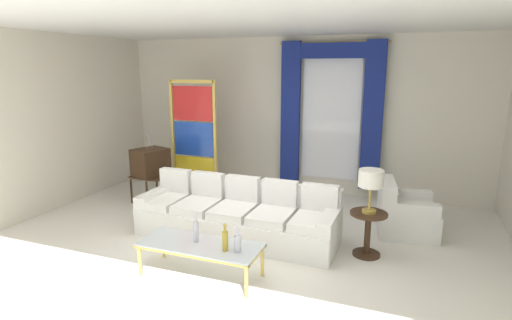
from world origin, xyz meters
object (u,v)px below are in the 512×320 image
bottle_crystal_tall (238,242)px  armchair_white (403,215)px  stained_glass_divider (194,141)px  peacock_figurine (207,192)px  coffee_table (200,246)px  bottle_blue_decanter (225,240)px  couch_white_long (238,216)px  bottle_amber_squat (196,231)px  table_lamp_brass (371,180)px  vintage_tv (151,163)px  round_side_table (368,230)px

bottle_crystal_tall → armchair_white: (1.71, 2.25, -0.24)m
bottle_crystal_tall → stained_glass_divider: 3.54m
bottle_crystal_tall → peacock_figurine: 2.92m
coffee_table → armchair_white: 3.12m
bottle_blue_decanter → bottle_crystal_tall: (0.14, 0.03, -0.02)m
couch_white_long → bottle_amber_squat: bearing=-90.7°
couch_white_long → table_lamp_brass: bearing=-0.0°
bottle_amber_squat → vintage_tv: bearing=135.0°
round_side_table → vintage_tv: bearing=167.8°
vintage_tv → peacock_figurine: 1.15m
armchair_white → round_side_table: 1.05m
couch_white_long → bottle_blue_decanter: (0.40, -1.32, 0.24)m
coffee_table → peacock_figurine: (-1.14, 2.37, -0.16)m
bottle_amber_squat → couch_white_long: bearing=89.3°
bottle_crystal_tall → bottle_amber_squat: bottle_amber_squat is taller
bottle_blue_decanter → coffee_table: bearing=169.1°
bottle_blue_decanter → armchair_white: size_ratio=0.35×
bottle_crystal_tall → table_lamp_brass: size_ratio=0.52×
bottle_crystal_tall → bottle_amber_squat: (-0.56, 0.07, 0.02)m
bottle_crystal_tall → peacock_figurine: bearing=124.1°
peacock_figurine → armchair_white: bearing=-2.7°
bottle_blue_decanter → table_lamp_brass: 2.01m
armchair_white → table_lamp_brass: table_lamp_brass is taller
armchair_white → stained_glass_divider: 3.93m
armchair_white → stained_glass_divider: bearing=171.7°
vintage_tv → peacock_figurine: (1.00, 0.27, -0.51)m
coffee_table → couch_white_long: bearing=92.3°
coffee_table → round_side_table: bearing=35.0°
vintage_tv → round_side_table: size_ratio=2.26×
stained_glass_divider → peacock_figurine: size_ratio=3.67×
bottle_blue_decanter → armchair_white: bearing=50.9°
vintage_tv → table_lamp_brass: 4.02m
bottle_amber_squat → bottle_blue_decanter: bearing=-13.1°
couch_white_long → round_side_table: size_ratio=4.93×
bottle_amber_squat → stained_glass_divider: 3.18m
bottle_blue_decanter → bottle_amber_squat: bottle_amber_squat is taller
couch_white_long → peacock_figurine: 1.56m
bottle_blue_decanter → round_side_table: 1.96m
bottle_crystal_tall → peacock_figurine: (-1.63, 2.41, -0.31)m
coffee_table → armchair_white: armchair_white is taller
armchair_white → peacock_figurine: size_ratio=1.54×
couch_white_long → stained_glass_divider: stained_glass_divider is taller
armchair_white → bottle_amber_squat: bearing=-136.2°
vintage_tv → couch_white_long: bearing=-22.1°
couch_white_long → bottle_amber_squat: 1.25m
coffee_table → bottle_amber_squat: size_ratio=4.22×
bottle_amber_squat → round_side_table: bearing=33.4°
bottle_amber_squat → bottle_crystal_tall: bearing=-7.0°
bottle_crystal_tall → armchair_white: size_ratio=0.32×
bottle_blue_decanter → stained_glass_divider: (-1.96, 2.83, 0.52)m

